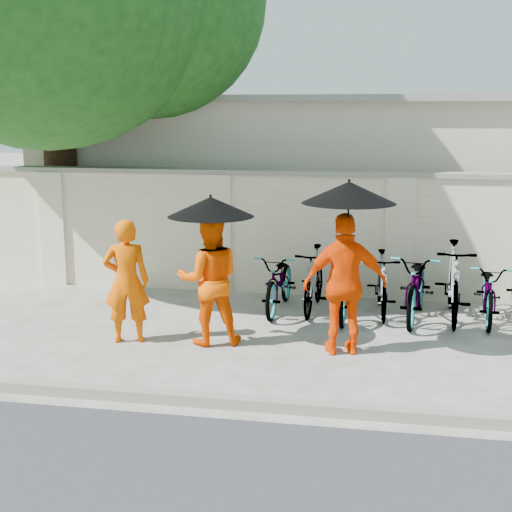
# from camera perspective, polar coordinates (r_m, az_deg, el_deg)

# --- Properties ---
(ground) EXTENTS (80.00, 80.00, 0.00)m
(ground) POSITION_cam_1_polar(r_m,az_deg,el_deg) (9.22, -1.24, -7.75)
(ground) COLOR #B4B0A6
(kerb) EXTENTS (40.00, 0.16, 0.12)m
(kerb) POSITION_cam_1_polar(r_m,az_deg,el_deg) (7.66, -3.85, -11.45)
(kerb) COLOR gray
(kerb) RESTS_ON ground
(compound_wall) EXTENTS (20.00, 0.30, 2.00)m
(compound_wall) POSITION_cam_1_polar(r_m,az_deg,el_deg) (11.93, 6.55, 1.60)
(compound_wall) COLOR #ECE4C9
(compound_wall) RESTS_ON ground
(building_behind) EXTENTS (14.00, 6.00, 3.20)m
(building_behind) POSITION_cam_1_polar(r_m,az_deg,el_deg) (15.59, 11.25, 6.02)
(building_behind) COLOR beige
(building_behind) RESTS_ON ground
(monk_left) EXTENTS (0.69, 0.55, 1.67)m
(monk_left) POSITION_cam_1_polar(r_m,az_deg,el_deg) (9.59, -10.33, -1.99)
(monk_left) COLOR #E85700
(monk_left) RESTS_ON ground
(monk_center) EXTENTS (1.01, 0.88, 1.74)m
(monk_center) POSITION_cam_1_polar(r_m,az_deg,el_deg) (9.38, -3.74, -1.90)
(monk_center) COLOR #FF5300
(monk_center) RESTS_ON ground
(parasol_center) EXTENTS (1.11, 1.11, 0.99)m
(parasol_center) POSITION_cam_1_polar(r_m,az_deg,el_deg) (9.11, -3.64, 3.96)
(parasol_center) COLOR black
(parasol_center) RESTS_ON ground
(monk_right) EXTENTS (1.14, 0.69, 1.81)m
(monk_right) POSITION_cam_1_polar(r_m,az_deg,el_deg) (9.03, 7.15, -2.26)
(monk_right) COLOR #FF4300
(monk_right) RESTS_ON ground
(parasol_right) EXTENTS (1.16, 1.16, 1.18)m
(parasol_right) POSITION_cam_1_polar(r_m,az_deg,el_deg) (8.75, 7.44, 5.06)
(parasol_right) COLOR black
(parasol_right) RESTS_ON ground
(bike_0) EXTENTS (0.70, 1.80, 0.93)m
(bike_0) POSITION_cam_1_polar(r_m,az_deg,el_deg) (10.98, 1.93, -2.05)
(bike_0) COLOR #ABAAAE
(bike_0) RESTS_ON ground
(bike_1) EXTENTS (0.56, 1.70, 1.00)m
(bike_1) POSITION_cam_1_polar(r_m,az_deg,el_deg) (10.97, 4.65, -1.90)
(bike_1) COLOR #ABAAAE
(bike_1) RESTS_ON ground
(bike_2) EXTENTS (0.66, 1.84, 0.96)m
(bike_2) POSITION_cam_1_polar(r_m,az_deg,el_deg) (10.77, 7.29, -2.32)
(bike_2) COLOR #ABAAAE
(bike_2) RESTS_ON ground
(bike_3) EXTENTS (0.57, 1.63, 0.96)m
(bike_3) POSITION_cam_1_polar(r_m,az_deg,el_deg) (10.94, 10.05, -2.21)
(bike_3) COLOR #ABAAAE
(bike_3) RESTS_ON ground
(bike_4) EXTENTS (0.94, 2.04, 1.03)m
(bike_4) POSITION_cam_1_polar(r_m,az_deg,el_deg) (10.80, 12.79, -2.30)
(bike_4) COLOR #ABAAAE
(bike_4) RESTS_ON ground
(bike_5) EXTENTS (0.61, 1.94, 1.15)m
(bike_5) POSITION_cam_1_polar(r_m,az_deg,el_deg) (10.87, 15.51, -2.02)
(bike_5) COLOR #ABAAAE
(bike_5) RESTS_ON ground
(bike_6) EXTENTS (0.73, 1.76, 0.90)m
(bike_6) POSITION_cam_1_polar(r_m,az_deg,el_deg) (10.99, 18.15, -2.71)
(bike_6) COLOR #ABAAAE
(bike_6) RESTS_ON ground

